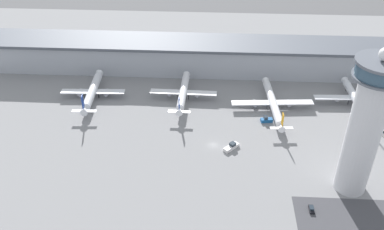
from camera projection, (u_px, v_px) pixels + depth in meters
name	position (u px, v px, depth m)	size (l,w,h in m)	color
ground_plane	(213.00, 145.00, 188.75)	(1000.00, 1000.00, 0.00)	gray
terminal_building	(216.00, 56.00, 241.59)	(258.80, 25.00, 17.59)	#A3A8B2
runway_strip	(217.00, 3.00, 340.59)	(388.19, 44.00, 0.01)	#515154
control_tower	(366.00, 124.00, 150.12)	(17.89, 17.89, 59.28)	silver
airplane_gate_alpha	(92.00, 91.00, 218.99)	(32.95, 39.73, 12.91)	silver
airplane_gate_bravo	(183.00, 92.00, 217.46)	(34.19, 38.61, 12.50)	white
airplane_gate_charlie	(273.00, 103.00, 210.44)	(40.77, 45.58, 11.73)	white
airplane_gate_delta	(355.00, 98.00, 213.68)	(39.85, 36.75, 11.96)	silver
service_truck_catering	(266.00, 120.00, 203.04)	(5.89, 3.22, 3.06)	black
service_truck_baggage	(232.00, 147.00, 186.23)	(7.23, 7.37, 2.70)	black
car_red_hatchback	(311.00, 209.00, 156.43)	(1.74, 4.12, 1.55)	black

